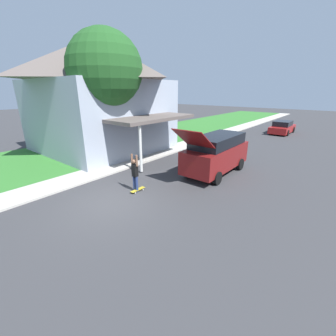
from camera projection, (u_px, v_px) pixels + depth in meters
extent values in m
plane|color=#333335|center=(112.00, 202.00, 9.73)|extent=(120.00, 120.00, 0.00)
cube|color=#2D6B28|center=(110.00, 147.00, 18.88)|extent=(10.00, 80.00, 0.08)
cube|color=#ADA89E|center=(148.00, 156.00, 16.25)|extent=(1.80, 80.00, 0.10)
cube|color=#99A3B2|center=(101.00, 115.00, 17.78)|extent=(8.80, 8.54, 5.21)
pyramid|color=#5B514C|center=(95.00, 59.00, 16.44)|extent=(9.60, 9.34, 2.93)
cube|color=#5B514C|center=(152.00, 118.00, 14.43)|extent=(2.60, 5.98, 0.20)
cylinder|color=silver|center=(141.00, 149.00, 12.69)|extent=(0.16, 0.16, 2.70)
cylinder|color=brown|center=(110.00, 128.00, 14.33)|extent=(0.36, 0.36, 4.46)
sphere|color=#1E4C1E|center=(105.00, 69.00, 13.20)|extent=(4.43, 4.43, 4.43)
cube|color=maroon|center=(216.00, 157.00, 12.81)|extent=(1.86, 4.74, 1.23)
cube|color=black|center=(218.00, 140.00, 12.59)|extent=(1.71, 3.70, 0.61)
cylinder|color=black|center=(214.00, 159.00, 14.63)|extent=(0.24, 0.70, 0.70)
cylinder|color=black|center=(240.00, 164.00, 13.57)|extent=(0.24, 0.70, 0.70)
cylinder|color=black|center=(188.00, 171.00, 12.48)|extent=(0.24, 0.70, 0.70)
cylinder|color=black|center=(217.00, 178.00, 11.41)|extent=(0.24, 0.70, 0.70)
cube|color=maroon|center=(194.00, 139.00, 10.57)|extent=(1.64, 1.38, 0.98)
cube|color=maroon|center=(282.00, 129.00, 25.02)|extent=(1.83, 4.50, 0.66)
cube|color=black|center=(283.00, 123.00, 24.74)|extent=(1.61, 2.34, 0.54)
cylinder|color=black|center=(277.00, 128.00, 26.60)|extent=(0.20, 0.62, 0.62)
cylinder|color=black|center=(293.00, 130.00, 25.54)|extent=(0.20, 0.62, 0.62)
cylinder|color=black|center=(270.00, 131.00, 24.62)|extent=(0.20, 0.62, 0.62)
cylinder|color=black|center=(288.00, 133.00, 23.57)|extent=(0.20, 0.62, 0.62)
cylinder|color=navy|center=(134.00, 183.00, 10.67)|extent=(0.13, 0.13, 0.77)
cylinder|color=navy|center=(137.00, 184.00, 10.56)|extent=(0.13, 0.13, 0.77)
cube|color=black|center=(135.00, 170.00, 10.39)|extent=(0.25, 0.20, 0.59)
sphere|color=brown|center=(134.00, 161.00, 10.25)|extent=(0.21, 0.21, 0.21)
cylinder|color=brown|center=(132.00, 159.00, 10.32)|extent=(0.09, 0.09, 0.52)
cylinder|color=brown|center=(137.00, 161.00, 10.13)|extent=(0.09, 0.09, 0.52)
cube|color=#A89323|center=(138.00, 190.00, 10.72)|extent=(0.20, 0.81, 0.02)
cylinder|color=silver|center=(140.00, 189.00, 10.98)|extent=(0.03, 0.06, 0.06)
cylinder|color=silver|center=(143.00, 189.00, 10.87)|extent=(0.03, 0.06, 0.06)
cylinder|color=silver|center=(133.00, 192.00, 10.61)|extent=(0.03, 0.06, 0.06)
cylinder|color=silver|center=(135.00, 193.00, 10.50)|extent=(0.03, 0.06, 0.06)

